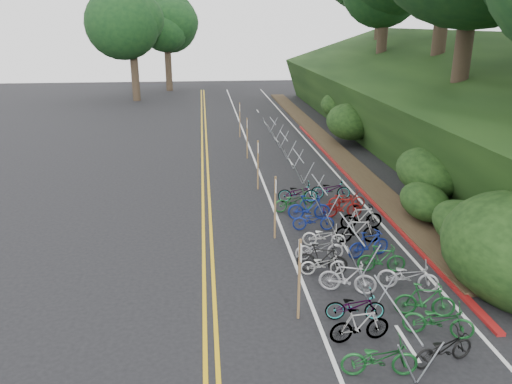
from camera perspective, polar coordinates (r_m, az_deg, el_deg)
ground at (r=14.98m, az=2.57°, el=-13.16°), size 120.00×120.00×0.00m
road_markings at (r=24.14m, az=0.53°, el=-0.34°), size 7.47×80.00×0.01m
red_curb at (r=26.91m, az=10.84°, el=1.46°), size 0.25×28.00×0.10m
embankment at (r=35.36m, az=19.30°, el=9.07°), size 14.30×48.14×9.11m
bike_rack_front at (r=13.61m, az=15.60°, el=-13.40°), size 1.11×3.28×1.11m
bike_racks_rest at (r=26.98m, az=4.84°, el=3.56°), size 1.14×23.00×1.17m
signpost_near at (r=13.88m, az=4.98°, el=-9.32°), size 0.08×0.40×2.44m
signposts_rest at (r=27.46m, az=-0.46°, el=5.14°), size 0.08×18.40×2.50m
bike_front at (r=16.73m, az=7.64°, el=-8.16°), size 0.63×1.51×0.78m
bike_valet at (r=18.05m, az=10.57°, el=-5.88°), size 3.49×14.18×1.08m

